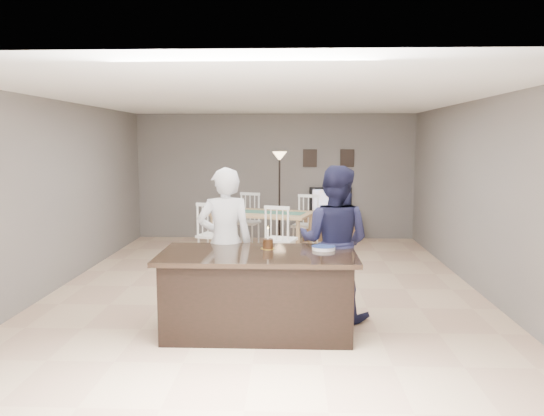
{
  "coord_description": "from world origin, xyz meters",
  "views": [
    {
      "loc": [
        0.37,
        -7.48,
        2.11
      ],
      "look_at": [
        0.1,
        -0.3,
        1.2
      ],
      "focal_mm": 35.0,
      "sensor_mm": 36.0,
      "label": 1
    }
  ],
  "objects_px": {
    "kitchen_island": "(258,292)",
    "dining_table": "(262,220)",
    "television": "(331,200)",
    "woman": "(225,243)",
    "floor_lamp": "(279,173)",
    "tv_console": "(331,226)",
    "birthday_cake": "(268,244)",
    "plate_stack": "(324,248)",
    "man": "(334,242)"
  },
  "relations": [
    {
      "from": "kitchen_island",
      "to": "dining_table",
      "type": "bearing_deg",
      "value": 92.64
    },
    {
      "from": "television",
      "to": "woman",
      "type": "bearing_deg",
      "value": 72.24
    },
    {
      "from": "woman",
      "to": "floor_lamp",
      "type": "xyz_separation_m",
      "value": [
        0.55,
        4.33,
        0.58
      ]
    },
    {
      "from": "dining_table",
      "to": "woman",
      "type": "bearing_deg",
      "value": -77.71
    },
    {
      "from": "tv_console",
      "to": "dining_table",
      "type": "xyz_separation_m",
      "value": [
        -1.38,
        -1.75,
        0.39
      ]
    },
    {
      "from": "kitchen_island",
      "to": "floor_lamp",
      "type": "xyz_separation_m",
      "value": [
        0.12,
        4.88,
        1.02
      ]
    },
    {
      "from": "television",
      "to": "woman",
      "type": "relative_size",
      "value": 0.51
    },
    {
      "from": "kitchen_island",
      "to": "birthday_cake",
      "type": "xyz_separation_m",
      "value": [
        0.1,
        0.22,
        0.5
      ]
    },
    {
      "from": "television",
      "to": "plate_stack",
      "type": "distance_m",
      "value": 5.48
    },
    {
      "from": "dining_table",
      "to": "floor_lamp",
      "type": "bearing_deg",
      "value": 91.29
    },
    {
      "from": "woman",
      "to": "floor_lamp",
      "type": "height_order",
      "value": "floor_lamp"
    },
    {
      "from": "tv_console",
      "to": "man",
      "type": "distance_m",
      "value": 5.07
    },
    {
      "from": "man",
      "to": "birthday_cake",
      "type": "distance_m",
      "value": 0.85
    },
    {
      "from": "man",
      "to": "floor_lamp",
      "type": "relative_size",
      "value": 0.96
    },
    {
      "from": "plate_stack",
      "to": "floor_lamp",
      "type": "height_order",
      "value": "floor_lamp"
    },
    {
      "from": "tv_console",
      "to": "television",
      "type": "height_order",
      "value": "television"
    },
    {
      "from": "television",
      "to": "dining_table",
      "type": "relative_size",
      "value": 0.38
    },
    {
      "from": "dining_table",
      "to": "man",
      "type": "bearing_deg",
      "value": -55.43
    },
    {
      "from": "birthday_cake",
      "to": "dining_table",
      "type": "height_order",
      "value": "birthday_cake"
    },
    {
      "from": "kitchen_island",
      "to": "birthday_cake",
      "type": "relative_size",
      "value": 8.58
    },
    {
      "from": "kitchen_island",
      "to": "television",
      "type": "xyz_separation_m",
      "value": [
        1.2,
        5.64,
        0.41
      ]
    },
    {
      "from": "television",
      "to": "plate_stack",
      "type": "height_order",
      "value": "television"
    },
    {
      "from": "kitchen_island",
      "to": "tv_console",
      "type": "relative_size",
      "value": 1.79
    },
    {
      "from": "plate_stack",
      "to": "birthday_cake",
      "type": "bearing_deg",
      "value": 176.83
    },
    {
      "from": "kitchen_island",
      "to": "man",
      "type": "bearing_deg",
      "value": 32.14
    },
    {
      "from": "tv_console",
      "to": "plate_stack",
      "type": "distance_m",
      "value": 5.44
    },
    {
      "from": "plate_stack",
      "to": "dining_table",
      "type": "xyz_separation_m",
      "value": [
        -0.9,
        3.64,
        -0.23
      ]
    },
    {
      "from": "television",
      "to": "dining_table",
      "type": "bearing_deg",
      "value": 52.91
    },
    {
      "from": "kitchen_island",
      "to": "dining_table",
      "type": "distance_m",
      "value": 3.83
    },
    {
      "from": "birthday_cake",
      "to": "tv_console",
      "type": "bearing_deg",
      "value": 78.37
    },
    {
      "from": "tv_console",
      "to": "dining_table",
      "type": "height_order",
      "value": "dining_table"
    },
    {
      "from": "television",
      "to": "woman",
      "type": "xyz_separation_m",
      "value": [
        -1.63,
        -5.09,
        0.04
      ]
    },
    {
      "from": "tv_console",
      "to": "woman",
      "type": "relative_size",
      "value": 0.66
    },
    {
      "from": "floor_lamp",
      "to": "woman",
      "type": "bearing_deg",
      "value": -97.2
    },
    {
      "from": "birthday_cake",
      "to": "kitchen_island",
      "type": "bearing_deg",
      "value": -114.34
    },
    {
      "from": "woman",
      "to": "plate_stack",
      "type": "distance_m",
      "value": 1.22
    },
    {
      "from": "woman",
      "to": "man",
      "type": "relative_size",
      "value": 0.99
    },
    {
      "from": "birthday_cake",
      "to": "woman",
      "type": "bearing_deg",
      "value": 147.98
    },
    {
      "from": "kitchen_island",
      "to": "plate_stack",
      "type": "xyz_separation_m",
      "value": [
        0.73,
        0.18,
        0.47
      ]
    },
    {
      "from": "television",
      "to": "kitchen_island",
      "type": "bearing_deg",
      "value": 77.99
    },
    {
      "from": "man",
      "to": "plate_stack",
      "type": "relative_size",
      "value": 6.85
    },
    {
      "from": "kitchen_island",
      "to": "birthday_cake",
      "type": "distance_m",
      "value": 0.56
    },
    {
      "from": "kitchen_island",
      "to": "woman",
      "type": "height_order",
      "value": "woman"
    },
    {
      "from": "man",
      "to": "tv_console",
      "type": "bearing_deg",
      "value": -73.07
    },
    {
      "from": "birthday_cake",
      "to": "plate_stack",
      "type": "bearing_deg",
      "value": -3.17
    },
    {
      "from": "kitchen_island",
      "to": "plate_stack",
      "type": "distance_m",
      "value": 0.88
    },
    {
      "from": "kitchen_island",
      "to": "woman",
      "type": "relative_size",
      "value": 1.19
    },
    {
      "from": "plate_stack",
      "to": "man",
      "type": "bearing_deg",
      "value": 68.1
    },
    {
      "from": "plate_stack",
      "to": "woman",
      "type": "bearing_deg",
      "value": 162.47
    },
    {
      "from": "tv_console",
      "to": "kitchen_island",
      "type": "bearing_deg",
      "value": -102.16
    }
  ]
}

